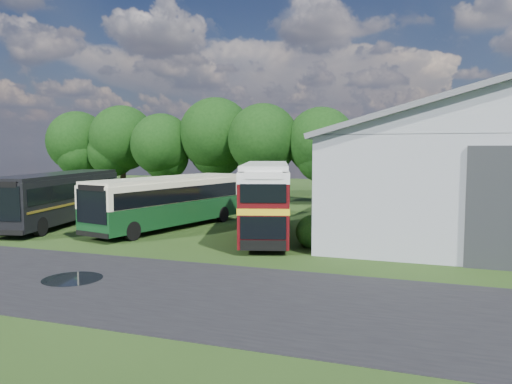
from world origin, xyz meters
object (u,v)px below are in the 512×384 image
at_px(storage_shed, 500,160).
at_px(bus_green_single, 168,201).
at_px(bus_maroon_double, 266,201).
at_px(bus_dark_single, 59,197).

distance_m(storage_shed, bus_green_single, 20.55).
relative_size(bus_maroon_double, bus_dark_single, 0.80).
height_order(bus_maroon_double, bus_dark_single, bus_maroon_double).
bearing_deg(bus_dark_single, bus_maroon_double, -12.75).
bearing_deg(bus_dark_single, bus_green_single, -4.88).
distance_m(storage_shed, bus_dark_single, 27.78).
height_order(bus_green_single, bus_maroon_double, bus_maroon_double).
height_order(storage_shed, bus_maroon_double, storage_shed).
bearing_deg(storage_shed, bus_dark_single, -162.86).
distance_m(bus_green_single, bus_maroon_double, 6.78).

